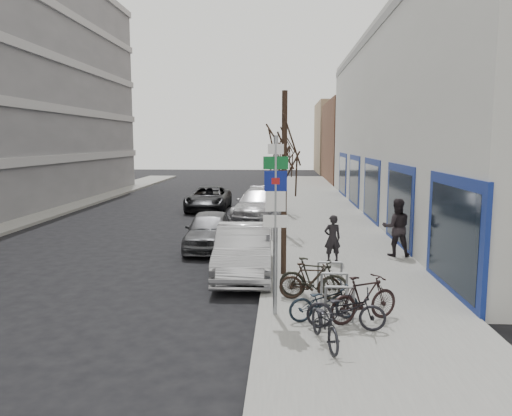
# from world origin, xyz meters

# --- Properties ---
(ground) EXTENTS (120.00, 120.00, 0.00)m
(ground) POSITION_xyz_m (0.00, 0.00, 0.00)
(ground) COLOR black
(ground) RESTS_ON ground
(sidewalk_east) EXTENTS (5.00, 70.00, 0.15)m
(sidewalk_east) POSITION_xyz_m (4.50, 10.00, 0.07)
(sidewalk_east) COLOR slate
(sidewalk_east) RESTS_ON ground
(brick_building_far) EXTENTS (12.00, 14.00, 8.00)m
(brick_building_far) POSITION_xyz_m (13.00, 40.00, 4.00)
(brick_building_far) COLOR brown
(brick_building_far) RESTS_ON ground
(tan_building_far) EXTENTS (13.00, 12.00, 9.00)m
(tan_building_far) POSITION_xyz_m (13.50, 55.00, 4.50)
(tan_building_far) COLOR #937A5B
(tan_building_far) RESTS_ON ground
(highway_sign_pole) EXTENTS (0.55, 0.10, 4.20)m
(highway_sign_pole) POSITION_xyz_m (2.40, -0.01, 2.46)
(highway_sign_pole) COLOR gray
(highway_sign_pole) RESTS_ON ground
(bike_rack) EXTENTS (0.66, 2.26, 0.83)m
(bike_rack) POSITION_xyz_m (3.80, 0.60, 0.66)
(bike_rack) COLOR gray
(bike_rack) RESTS_ON sidewalk_east
(tree_near) EXTENTS (1.80, 1.80, 5.50)m
(tree_near) POSITION_xyz_m (2.60, 3.50, 4.10)
(tree_near) COLOR black
(tree_near) RESTS_ON ground
(tree_mid) EXTENTS (1.80, 1.80, 5.50)m
(tree_mid) POSITION_xyz_m (2.60, 10.00, 4.10)
(tree_mid) COLOR black
(tree_mid) RESTS_ON ground
(tree_far) EXTENTS (1.80, 1.80, 5.50)m
(tree_far) POSITION_xyz_m (2.60, 16.50, 4.10)
(tree_far) COLOR black
(tree_far) RESTS_ON ground
(meter_front) EXTENTS (0.10, 0.08, 1.27)m
(meter_front) POSITION_xyz_m (2.15, 3.00, 0.92)
(meter_front) COLOR gray
(meter_front) RESTS_ON sidewalk_east
(meter_mid) EXTENTS (0.10, 0.08, 1.27)m
(meter_mid) POSITION_xyz_m (2.15, 8.50, 0.92)
(meter_mid) COLOR gray
(meter_mid) RESTS_ON sidewalk_east
(meter_back) EXTENTS (0.10, 0.08, 1.27)m
(meter_back) POSITION_xyz_m (2.15, 14.00, 0.92)
(meter_back) COLOR gray
(meter_back) RESTS_ON sidewalk_east
(bike_near_left) EXTENTS (0.84, 1.67, 0.98)m
(bike_near_left) POSITION_xyz_m (3.39, -1.69, 0.64)
(bike_near_left) COLOR black
(bike_near_left) RESTS_ON sidewalk_east
(bike_near_right) EXTENTS (1.80, 1.28, 1.07)m
(bike_near_right) POSITION_xyz_m (4.34, -0.41, 0.68)
(bike_near_right) COLOR black
(bike_near_right) RESTS_ON sidewalk_east
(bike_mid_curb) EXTENTS (1.70, 0.92, 0.99)m
(bike_mid_curb) POSITION_xyz_m (3.48, -0.35, 0.65)
(bike_mid_curb) COLOR black
(bike_mid_curb) RESTS_ON sidewalk_east
(bike_mid_inner) EXTENTS (1.85, 0.95, 1.08)m
(bike_mid_inner) POSITION_xyz_m (3.34, 1.11, 0.69)
(bike_mid_inner) COLOR black
(bike_mid_inner) RESTS_ON sidewalk_east
(bike_far_curb) EXTENTS (1.70, 0.69, 1.01)m
(bike_far_curb) POSITION_xyz_m (3.89, -0.87, 0.66)
(bike_far_curb) COLOR black
(bike_far_curb) RESTS_ON sidewalk_east
(bike_far_inner) EXTENTS (1.57, 0.53, 0.94)m
(bike_far_inner) POSITION_xyz_m (3.26, 1.08, 0.62)
(bike_far_inner) COLOR black
(bike_far_inner) RESTS_ON sidewalk_east
(parked_car_front) EXTENTS (1.79, 4.73, 1.54)m
(parked_car_front) POSITION_xyz_m (1.40, 3.71, 0.77)
(parked_car_front) COLOR #B0B0B5
(parked_car_front) RESTS_ON ground
(parked_car_mid) EXTENTS (1.84, 4.27, 1.44)m
(parked_car_mid) POSITION_xyz_m (-0.20, 7.52, 0.72)
(parked_car_mid) COLOR #4F4F54
(parked_car_mid) RESTS_ON ground
(parked_car_back) EXTENTS (2.92, 5.81, 1.62)m
(parked_car_back) POSITION_xyz_m (1.40, 14.57, 0.81)
(parked_car_back) COLOR #ABAAAF
(parked_car_back) RESTS_ON ground
(lane_car) EXTENTS (2.34, 5.05, 1.40)m
(lane_car) POSITION_xyz_m (-1.81, 18.10, 0.70)
(lane_car) COLOR black
(lane_car) RESTS_ON ground
(pedestrian_near) EXTENTS (0.64, 0.49, 1.55)m
(pedestrian_near) POSITION_xyz_m (4.19, 5.06, 0.93)
(pedestrian_near) COLOR black
(pedestrian_near) RESTS_ON sidewalk_east
(pedestrian_far) EXTENTS (0.77, 0.54, 2.01)m
(pedestrian_far) POSITION_xyz_m (6.46, 6.05, 1.15)
(pedestrian_far) COLOR black
(pedestrian_far) RESTS_ON sidewalk_east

